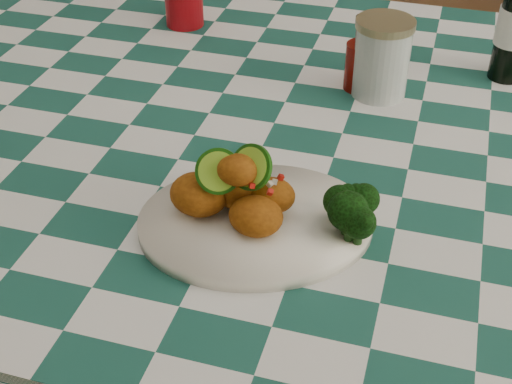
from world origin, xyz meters
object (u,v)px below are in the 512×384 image
(fried_chicken_pile, at_px, (240,185))
(wooden_chair_left, at_px, (261,96))
(plate, at_px, (256,222))
(dining_table, at_px, (326,320))
(mason_jar, at_px, (382,58))
(ketchup_bottle, at_px, (363,53))

(fried_chicken_pile, relative_size, wooden_chair_left, 0.16)
(plate, relative_size, fried_chicken_pile, 2.13)
(dining_table, distance_m, mason_jar, 0.47)
(ketchup_bottle, bearing_deg, wooden_chair_left, 120.39)
(ketchup_bottle, bearing_deg, fried_chicken_pile, -101.79)
(dining_table, relative_size, plate, 5.85)
(dining_table, bearing_deg, plate, -103.99)
(plate, height_order, ketchup_bottle, ketchup_bottle)
(fried_chicken_pile, xyz_separation_m, ketchup_bottle, (0.08, 0.38, -0.00))
(dining_table, xyz_separation_m, mason_jar, (0.03, 0.13, 0.45))
(fried_chicken_pile, height_order, ketchup_bottle, ketchup_bottle)
(dining_table, bearing_deg, mason_jar, 76.56)
(mason_jar, distance_m, wooden_chair_left, 0.77)
(fried_chicken_pile, bearing_deg, plate, 0.00)
(plate, height_order, wooden_chair_left, wooden_chair_left)
(dining_table, height_order, plate, plate)
(dining_table, xyz_separation_m, plate, (-0.06, -0.24, 0.40))
(dining_table, height_order, mason_jar, mason_jar)
(dining_table, bearing_deg, fried_chicken_pile, -108.17)
(wooden_chair_left, bearing_deg, mason_jar, -58.40)
(ketchup_bottle, height_order, mason_jar, mason_jar)
(dining_table, distance_m, wooden_chair_left, 0.75)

